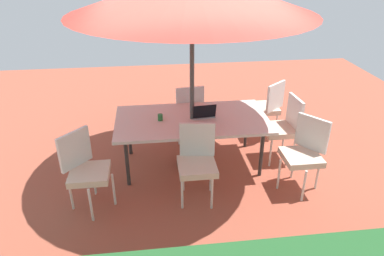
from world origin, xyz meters
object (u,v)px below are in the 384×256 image
(chair_south, at_px, (188,109))
(cup, at_px, (160,117))
(chair_northeast, at_px, (85,168))
(chair_west, at_px, (284,126))
(chair_north, at_px, (197,160))
(chair_southwest, at_px, (267,106))
(laptop, at_px, (203,114))
(dining_table, at_px, (192,121))
(chair_northwest, at_px, (304,151))

(chair_south, distance_m, cup, 0.91)
(chair_northeast, bearing_deg, chair_west, -31.97)
(chair_north, distance_m, chair_west, 1.58)
(chair_west, distance_m, cup, 1.81)
(cup, bearing_deg, chair_southwest, -157.31)
(laptop, bearing_deg, chair_southwest, -154.26)
(dining_table, relative_size, chair_northeast, 2.16)
(chair_northwest, height_order, chair_north, same)
(chair_west, bearing_deg, dining_table, -94.02)
(chair_north, height_order, cup, chair_north)
(chair_south, relative_size, chair_southwest, 1.00)
(chair_northwest, xyz_separation_m, chair_northeast, (2.73, 0.05, 0.00))
(chair_northwest, distance_m, chair_south, 1.99)
(chair_northwest, distance_m, cup, 1.95)
(chair_south, height_order, chair_northeast, same)
(laptop, bearing_deg, chair_northeast, 22.33)
(chair_north, distance_m, cup, 0.90)
(chair_northeast, height_order, laptop, chair_northeast)
(laptop, bearing_deg, cup, -2.40)
(dining_table, distance_m, chair_northeast, 1.58)
(chair_northwest, distance_m, chair_northeast, 2.73)
(chair_west, xyz_separation_m, cup, (1.79, 0.00, 0.24))
(chair_north, distance_m, laptop, 0.85)
(dining_table, distance_m, chair_west, 1.36)
(chair_south, relative_size, cup, 11.09)
(laptop, relative_size, cup, 3.87)
(chair_south, bearing_deg, dining_table, 81.45)
(chair_north, height_order, laptop, chair_north)
(chair_north, xyz_separation_m, chair_west, (-1.38, -0.77, 0.00))
(chair_north, bearing_deg, chair_northwest, 8.95)
(chair_west, bearing_deg, chair_northeast, -78.07)
(dining_table, xyz_separation_m, chair_northeast, (1.37, 0.78, -0.15))
(chair_northeast, relative_size, cup, 11.09)
(chair_north, bearing_deg, chair_northeast, -171.85)
(chair_northwest, bearing_deg, chair_west, 142.05)
(chair_south, bearing_deg, cup, 51.59)
(chair_north, xyz_separation_m, chair_southwest, (-1.36, -1.50, 0.00))
(chair_northwest, xyz_separation_m, chair_west, (0.01, -0.73, 0.00))
(chair_northwest, distance_m, chair_north, 1.39)
(chair_southwest, xyz_separation_m, cup, (1.77, 0.74, 0.24))
(dining_table, distance_m, laptop, 0.19)
(chair_south, distance_m, chair_southwest, 1.30)
(chair_northwest, bearing_deg, chair_south, -176.56)
(chair_north, bearing_deg, laptop, 83.87)
(laptop, xyz_separation_m, cup, (0.60, 0.03, -0.00))
(dining_table, distance_m, cup, 0.45)
(chair_southwest, height_order, laptop, chair_southwest)
(chair_west, xyz_separation_m, chair_south, (1.32, -0.74, 0.00))
(chair_north, xyz_separation_m, chair_northeast, (1.34, 0.01, 0.00))
(cup, bearing_deg, laptop, -176.89)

